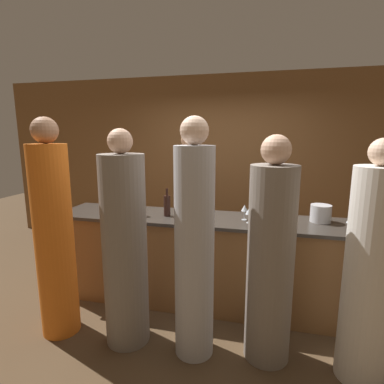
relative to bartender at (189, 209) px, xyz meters
The scene contains 16 objects.
ground_plane 1.20m from the bartender, 65.79° to the right, with size 14.00×14.00×0.00m, color #4C3823.
back_wall 1.28m from the bartender, 73.22° to the left, with size 8.00×0.06×2.80m.
bar_counter 0.91m from the bartender, 65.79° to the right, with size 3.24×0.66×0.99m.
bartender is the anchor object (origin of this frame).
guest_0 1.54m from the bartender, 97.00° to the right, with size 0.39×0.39×1.91m.
guest_1 1.79m from the bartender, 119.09° to the right, with size 0.34×0.34×2.01m.
guest_2 1.60m from the bartender, 74.05° to the right, with size 0.33×0.33×2.00m.
guest_3 1.78m from the bartender, 53.98° to the right, with size 0.37×0.37×1.86m.
guest_4 2.30m from the bartender, 40.73° to the right, with size 0.35×0.35×1.83m.
wine_bottle_0 0.82m from the bartender, 92.99° to the right, with size 0.07×0.07×0.30m.
ice_bucket 1.67m from the bartender, 22.45° to the right, with size 0.20×0.20×0.17m.
wine_glass_0 1.06m from the bartender, 123.50° to the right, with size 0.08×0.08×0.16m.
wine_glass_1 0.95m from the bartender, 109.78° to the right, with size 0.08×0.08×0.16m.
wine_glass_2 1.99m from the bartender, 28.48° to the right, with size 0.08×0.08×0.16m.
wine_glass_3 1.22m from the bartender, 45.43° to the right, with size 0.07×0.07×0.16m.
wine_glass_4 1.11m from the bartender, 43.78° to the right, with size 0.07×0.07×0.16m.
Camera 1 is at (0.63, -3.03, 1.85)m, focal length 28.00 mm.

